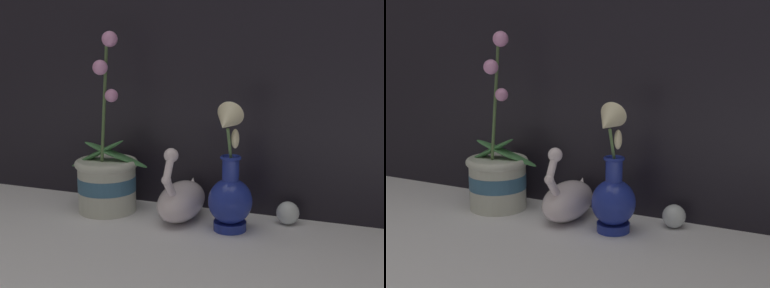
% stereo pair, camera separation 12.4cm
% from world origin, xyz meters
% --- Properties ---
extents(ground_plane, '(2.80, 2.80, 0.00)m').
position_xyz_m(ground_plane, '(0.00, 0.00, 0.00)').
color(ground_plane, white).
extents(orchid_potted_plant, '(0.21, 0.16, 0.45)m').
position_xyz_m(orchid_potted_plant, '(-0.21, 0.10, 0.09)').
color(orchid_potted_plant, beige).
rests_on(orchid_potted_plant, ground_plane).
extents(swan_figurine, '(0.10, 0.21, 0.19)m').
position_xyz_m(swan_figurine, '(-0.01, 0.11, 0.05)').
color(swan_figurine, white).
rests_on(swan_figurine, ground_plane).
extents(blue_vase, '(0.10, 0.13, 0.30)m').
position_xyz_m(blue_vase, '(0.12, 0.07, 0.10)').
color(blue_vase, navy).
rests_on(blue_vase, ground_plane).
extents(glass_sphere, '(0.06, 0.06, 0.06)m').
position_xyz_m(glass_sphere, '(0.24, 0.16, 0.03)').
color(glass_sphere, silver).
rests_on(glass_sphere, ground_plane).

